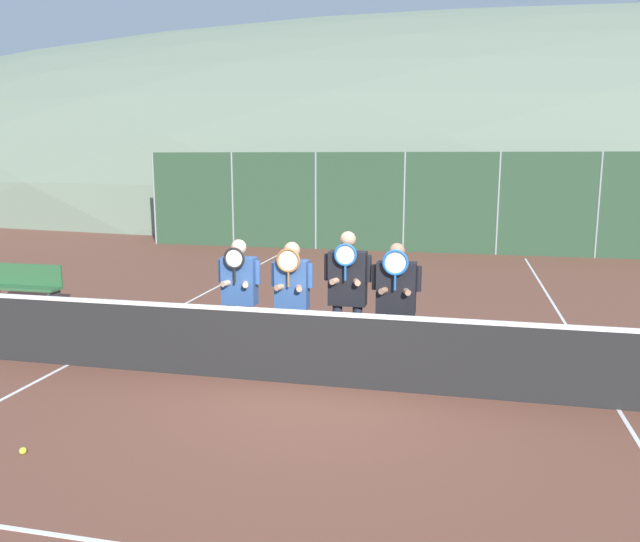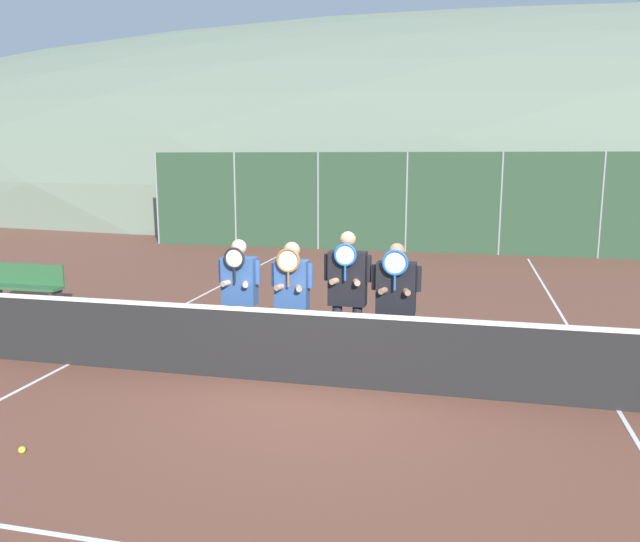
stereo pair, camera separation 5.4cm
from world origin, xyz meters
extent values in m
plane|color=brown|center=(0.00, 0.00, 0.00)|extent=(120.00, 120.00, 0.00)
ellipsoid|color=slate|center=(0.00, 50.83, 0.00)|extent=(135.39, 75.22, 26.33)
cube|color=beige|center=(-0.69, 19.43, 1.58)|extent=(17.46, 5.00, 3.15)
cube|color=#3D4247|center=(-0.69, 19.43, 3.33)|extent=(17.96, 5.50, 0.36)
cylinder|color=gray|center=(-8.15, 11.58, 1.49)|extent=(0.06, 0.06, 2.98)
cylinder|color=gray|center=(-5.43, 11.58, 1.49)|extent=(0.06, 0.06, 2.98)
cylinder|color=gray|center=(-2.72, 11.58, 1.49)|extent=(0.06, 0.06, 2.98)
cylinder|color=gray|center=(0.00, 11.58, 1.49)|extent=(0.06, 0.06, 2.98)
cylinder|color=gray|center=(2.72, 11.58, 1.49)|extent=(0.06, 0.06, 2.98)
cylinder|color=gray|center=(5.43, 11.58, 1.49)|extent=(0.06, 0.06, 2.98)
cube|color=#2D4C33|center=(0.00, 11.58, 1.49)|extent=(16.29, 0.02, 2.98)
cube|color=black|center=(0.00, 0.00, 0.45)|extent=(9.24, 0.02, 0.91)
cube|color=white|center=(0.00, 0.00, 0.93)|extent=(9.24, 0.03, 0.06)
cube|color=white|center=(-3.50, 3.00, 0.00)|extent=(0.05, 16.00, 0.01)
cube|color=white|center=(3.50, 3.00, 0.00)|extent=(0.05, 16.00, 0.01)
cylinder|color=#232838|center=(-1.35, 0.66, 0.41)|extent=(0.13, 0.13, 0.83)
cylinder|color=#232838|center=(-1.10, 0.66, 0.41)|extent=(0.13, 0.13, 0.83)
cube|color=#335693|center=(-1.23, 0.66, 1.15)|extent=(0.46, 0.22, 0.65)
sphere|color=#DBB293|center=(-1.23, 0.66, 1.62)|extent=(0.21, 0.21, 0.21)
cylinder|color=#335693|center=(-1.48, 0.66, 1.28)|extent=(0.08, 0.08, 0.32)
cylinder|color=#335693|center=(-0.97, 0.66, 1.28)|extent=(0.08, 0.08, 0.32)
cylinder|color=#DBB293|center=(-1.34, 0.57, 1.14)|extent=(0.16, 0.27, 0.08)
cylinder|color=#DBB293|center=(-1.11, 0.57, 1.14)|extent=(0.16, 0.27, 0.08)
cylinder|color=black|center=(-1.23, 0.48, 1.26)|extent=(0.03, 0.03, 0.20)
torus|color=black|center=(-1.23, 0.48, 1.49)|extent=(0.29, 0.03, 0.29)
cylinder|color=silver|center=(-1.23, 0.48, 1.49)|extent=(0.24, 0.00, 0.24)
cylinder|color=#56565B|center=(-0.58, 0.57, 0.41)|extent=(0.13, 0.13, 0.83)
cylinder|color=#56565B|center=(-0.34, 0.57, 0.41)|extent=(0.13, 0.13, 0.83)
cube|color=#335693|center=(-0.46, 0.57, 1.15)|extent=(0.43, 0.22, 0.65)
sphere|color=tan|center=(-0.46, 0.57, 1.61)|extent=(0.22, 0.22, 0.22)
cylinder|color=#335693|center=(-0.70, 0.57, 1.28)|extent=(0.08, 0.08, 0.32)
cylinder|color=#335693|center=(-0.22, 0.57, 1.28)|extent=(0.08, 0.08, 0.32)
cylinder|color=tan|center=(-0.57, 0.48, 1.14)|extent=(0.16, 0.27, 0.08)
cylinder|color=tan|center=(-0.35, 0.48, 1.14)|extent=(0.16, 0.27, 0.08)
cylinder|color=#936033|center=(-0.46, 0.39, 1.26)|extent=(0.03, 0.03, 0.20)
torus|color=#936033|center=(-0.46, 0.39, 1.50)|extent=(0.32, 0.03, 0.32)
cylinder|color=silver|center=(-0.46, 0.39, 1.50)|extent=(0.26, 0.00, 0.26)
cylinder|color=#232838|center=(0.14, 0.65, 0.45)|extent=(0.13, 0.13, 0.90)
cylinder|color=#232838|center=(0.41, 0.65, 0.45)|extent=(0.13, 0.13, 0.90)
cube|color=black|center=(0.27, 0.65, 1.25)|extent=(0.49, 0.22, 0.71)
sphere|color=tan|center=(0.27, 0.65, 1.77)|extent=(0.20, 0.20, 0.20)
cylinder|color=black|center=(0.00, 0.65, 1.39)|extent=(0.08, 0.08, 0.35)
cylinder|color=black|center=(0.54, 0.65, 1.39)|extent=(0.08, 0.08, 0.35)
cylinder|color=tan|center=(0.15, 0.56, 1.24)|extent=(0.16, 0.27, 0.08)
cylinder|color=tan|center=(0.39, 0.56, 1.24)|extent=(0.16, 0.27, 0.08)
cylinder|color=#1E5BAD|center=(0.27, 0.47, 1.36)|extent=(0.03, 0.03, 0.20)
torus|color=#1E5BAD|center=(0.27, 0.47, 1.59)|extent=(0.30, 0.03, 0.30)
cylinder|color=silver|center=(0.27, 0.47, 1.59)|extent=(0.24, 0.00, 0.24)
cylinder|color=black|center=(0.78, 0.58, 0.42)|extent=(0.13, 0.13, 0.84)
cylinder|color=black|center=(1.05, 0.58, 0.42)|extent=(0.13, 0.13, 0.84)
cube|color=black|center=(0.91, 0.58, 1.17)|extent=(0.50, 0.22, 0.66)
sphere|color=#997056|center=(0.91, 0.58, 1.64)|extent=(0.20, 0.20, 0.20)
cylinder|color=black|center=(0.64, 0.58, 1.30)|extent=(0.08, 0.08, 0.32)
cylinder|color=black|center=(1.19, 0.58, 1.30)|extent=(0.08, 0.08, 0.32)
cylinder|color=#997056|center=(0.79, 0.49, 1.16)|extent=(0.16, 0.27, 0.08)
cylinder|color=#997056|center=(1.04, 0.49, 1.16)|extent=(0.16, 0.27, 0.08)
cylinder|color=#1E5BAD|center=(0.91, 0.40, 1.28)|extent=(0.03, 0.03, 0.20)
torus|color=#1E5BAD|center=(0.91, 0.40, 1.52)|extent=(0.33, 0.04, 0.33)
cylinder|color=silver|center=(0.91, 0.40, 1.52)|extent=(0.27, 0.00, 0.27)
cube|color=navy|center=(-4.49, 13.63, 0.72)|extent=(4.03, 1.89, 0.85)
cube|color=#2D3842|center=(-4.49, 13.63, 1.49)|extent=(2.21, 1.74, 0.69)
cylinder|color=black|center=(-3.18, 12.67, 0.30)|extent=(0.60, 0.16, 0.60)
cylinder|color=black|center=(-3.18, 14.60, 0.30)|extent=(0.60, 0.16, 0.60)
cylinder|color=black|center=(-5.80, 12.67, 0.30)|extent=(0.60, 0.16, 0.60)
cylinder|color=black|center=(-5.80, 14.60, 0.30)|extent=(0.60, 0.16, 0.60)
cube|color=slate|center=(0.29, 13.69, 0.73)|extent=(4.47, 1.88, 0.87)
cube|color=#2D3842|center=(0.29, 13.69, 1.52)|extent=(2.46, 1.73, 0.71)
cylinder|color=black|center=(1.74, 12.73, 0.30)|extent=(0.60, 0.16, 0.60)
cylinder|color=black|center=(1.74, 14.65, 0.30)|extent=(0.60, 0.16, 0.60)
cylinder|color=black|center=(-1.16, 12.73, 0.30)|extent=(0.60, 0.16, 0.60)
cylinder|color=black|center=(-1.16, 14.65, 0.30)|extent=(0.60, 0.16, 0.60)
cube|color=#B2B7BC|center=(5.06, 13.66, 0.70)|extent=(4.02, 1.90, 0.80)
cube|color=#2D3842|center=(5.06, 13.66, 1.43)|extent=(2.21, 1.75, 0.66)
cylinder|color=black|center=(6.37, 12.69, 0.30)|extent=(0.60, 0.16, 0.60)
cylinder|color=black|center=(6.37, 14.63, 0.30)|extent=(0.60, 0.16, 0.60)
cylinder|color=black|center=(3.76, 12.69, 0.30)|extent=(0.60, 0.16, 0.60)
cylinder|color=black|center=(3.76, 14.63, 0.30)|extent=(0.60, 0.16, 0.60)
cube|color=#2D6038|center=(-6.22, 2.61, 0.42)|extent=(1.47, 0.36, 0.05)
cube|color=#2D6038|center=(-6.22, 2.77, 0.65)|extent=(1.47, 0.04, 0.40)
cube|color=#333338|center=(-5.56, 2.61, 0.20)|extent=(0.06, 0.32, 0.40)
sphere|color=#CCDB33|center=(-2.33, -2.42, 0.03)|extent=(0.07, 0.07, 0.07)
camera|label=1|loc=(1.68, -7.22, 2.80)|focal=35.00mm
camera|label=2|loc=(1.73, -7.20, 2.80)|focal=35.00mm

